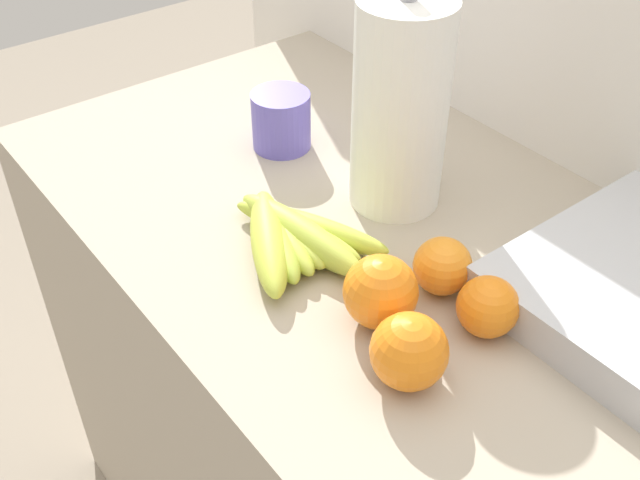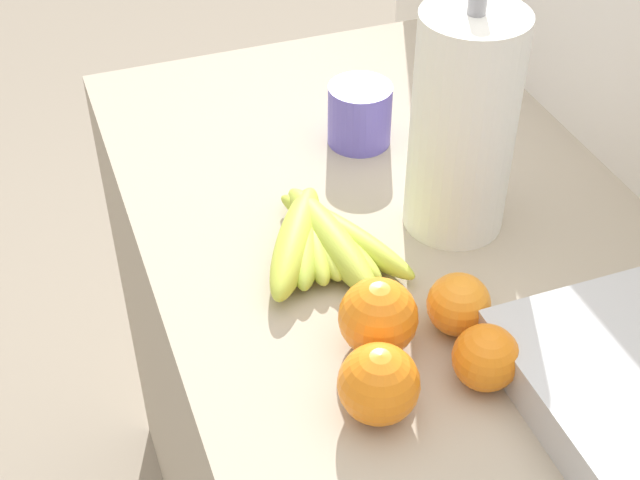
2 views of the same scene
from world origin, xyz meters
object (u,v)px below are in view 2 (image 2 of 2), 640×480
object	(u,v)px
orange_back_right	(486,358)
banana_bunch	(319,238)
orange_front	(379,384)
paper_towel_roll	(463,125)
mug	(360,114)
orange_center	(459,304)
orange_right	(378,317)

from	to	relation	value
orange_back_right	banana_bunch	bearing A→B (deg)	-160.81
orange_front	paper_towel_roll	xyz separation A→B (m)	(-0.25, 0.20, 0.10)
mug	paper_towel_roll	bearing A→B (deg)	11.81
banana_bunch	orange_back_right	distance (m)	0.26
orange_center	mug	distance (m)	0.37
orange_right	paper_towel_roll	bearing A→B (deg)	134.03
orange_right	mug	world-z (taller)	mug
orange_right	orange_front	size ratio (longest dim) A/B	1.04
paper_towel_roll	mug	size ratio (longest dim) A/B	3.52
banana_bunch	orange_right	bearing A→B (deg)	1.65
orange_center	paper_towel_roll	bearing A→B (deg)	154.76
mug	orange_back_right	bearing A→B (deg)	-5.90
orange_front	orange_center	xyz separation A→B (m)	(-0.08, 0.12, -0.01)
banana_bunch	mug	bearing A→B (deg)	146.62
banana_bunch	orange_back_right	world-z (taller)	orange_back_right
banana_bunch	orange_right	size ratio (longest dim) A/B	2.64
orange_back_right	orange_center	world-z (taller)	same
orange_right	orange_back_right	xyz separation A→B (m)	(0.08, 0.08, -0.01)
paper_towel_roll	mug	bearing A→B (deg)	-168.19
orange_back_right	mug	size ratio (longest dim) A/B	0.79
banana_bunch	orange_front	distance (m)	0.25
banana_bunch	orange_center	bearing A→B (deg)	29.27
orange_back_right	mug	world-z (taller)	mug
orange_back_right	paper_towel_roll	bearing A→B (deg)	160.22
orange_center	mug	xyz separation A→B (m)	(-0.37, 0.04, 0.01)
paper_towel_roll	mug	xyz separation A→B (m)	(-0.20, -0.04, -0.09)
orange_front	orange_center	bearing A→B (deg)	121.90
orange_center	paper_towel_roll	distance (m)	0.21
orange_back_right	paper_towel_roll	distance (m)	0.28
orange_back_right	orange_front	xyz separation A→B (m)	(-0.00, -0.11, 0.01)
orange_center	orange_front	bearing A→B (deg)	-58.10
banana_bunch	paper_towel_roll	bearing A→B (deg)	89.69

